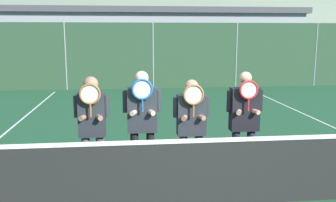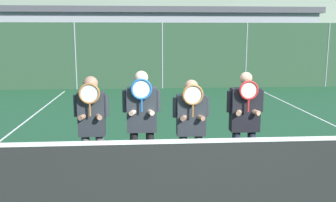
# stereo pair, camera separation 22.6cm
# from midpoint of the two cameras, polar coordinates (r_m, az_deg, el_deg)

# --- Properties ---
(hill_distant) EXTENTS (127.15, 70.64, 24.72)m
(hill_distant) POSITION_cam_midpoint_polar(r_m,az_deg,el_deg) (64.64, -5.47, 8.11)
(hill_distant) COLOR slate
(hill_distant) RESTS_ON ground_plane
(clubhouse_building) EXTENTS (23.72, 5.50, 4.00)m
(clubhouse_building) POSITION_cam_midpoint_polar(r_m,az_deg,el_deg) (25.45, -7.40, 9.32)
(clubhouse_building) COLOR #9EA3A8
(clubhouse_building) RESTS_ON ground_plane
(fence_back) EXTENTS (22.63, 0.06, 2.87)m
(fence_back) POSITION_cam_midpoint_polar(r_m,az_deg,el_deg) (16.55, -2.70, 6.88)
(fence_back) COLOR gray
(fence_back) RESTS_ON ground_plane
(tennis_net) EXTENTS (11.22, 0.09, 1.09)m
(tennis_net) POSITION_cam_midpoint_polar(r_m,az_deg,el_deg) (5.36, 5.58, -10.63)
(tennis_net) COLOR gray
(tennis_net) RESTS_ON ground_plane
(player_leftmost) EXTENTS (0.54, 0.34, 1.78)m
(player_leftmost) POSITION_cam_midpoint_polar(r_m,az_deg,el_deg) (5.89, -12.58, -3.29)
(player_leftmost) COLOR #56565B
(player_leftmost) RESTS_ON ground_plane
(player_center_left) EXTENTS (0.60, 0.34, 1.85)m
(player_center_left) POSITION_cam_midpoint_polar(r_m,az_deg,el_deg) (5.91, -5.06, -2.66)
(player_center_left) COLOR black
(player_center_left) RESTS_ON ground_plane
(player_center_right) EXTENTS (0.59, 0.34, 1.71)m
(player_center_right) POSITION_cam_midpoint_polar(r_m,az_deg,el_deg) (5.97, 2.49, -3.26)
(player_center_right) COLOR #56565B
(player_center_right) RESTS_ON ground_plane
(player_rightmost) EXTENTS (0.59, 0.34, 1.83)m
(player_rightmost) POSITION_cam_midpoint_polar(r_m,az_deg,el_deg) (6.12, 10.51, -2.62)
(player_rightmost) COLOR #232838
(player_rightmost) RESTS_ON ground_plane
(car_far_left) EXTENTS (4.51, 1.94, 1.71)m
(car_far_left) POSITION_cam_midpoint_polar(r_m,az_deg,el_deg) (20.50, -22.58, 5.19)
(car_far_left) COLOR #B2B7BC
(car_far_left) RESTS_ON ground_plane
(car_left_of_center) EXTENTS (4.08, 1.96, 1.71)m
(car_left_of_center) POSITION_cam_midpoint_polar(r_m,az_deg,el_deg) (19.79, -9.18, 5.69)
(car_left_of_center) COLOR silver
(car_left_of_center) RESTS_ON ground_plane
(car_center) EXTENTS (4.75, 2.00, 1.85)m
(car_center) POSITION_cam_midpoint_polar(r_m,az_deg,el_deg) (19.96, 4.91, 6.00)
(car_center) COLOR #285638
(car_center) RESTS_ON ground_plane
(car_right_of_center) EXTENTS (4.14, 1.92, 1.69)m
(car_right_of_center) POSITION_cam_midpoint_polar(r_m,az_deg,el_deg) (21.49, 17.82, 5.66)
(car_right_of_center) COLOR #B2B7BC
(car_right_of_center) RESTS_ON ground_plane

